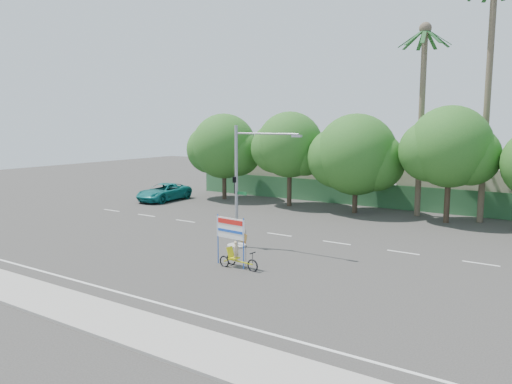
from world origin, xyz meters
The scene contains 14 objects.
ground centered at (0.00, 0.00, 0.00)m, with size 120.00×120.00×0.00m, color #33302D.
sidewalk_near centered at (0.00, -7.50, 0.06)m, with size 50.00×2.40×0.12m, color gray.
fence centered at (0.00, 21.50, 1.00)m, with size 38.00×0.08×2.00m, color #336B3D.
building_left centered at (-10.00, 26.00, 2.00)m, with size 12.00×8.00×4.00m, color beige.
building_right centered at (8.00, 26.00, 1.80)m, with size 14.00×8.00×3.60m, color beige.
tree_far_left centered at (-14.05, 18.00, 4.76)m, with size 7.14×6.00×7.96m.
tree_left centered at (-7.05, 18.00, 5.06)m, with size 6.66×5.60×8.07m.
tree_center centered at (-1.05, 18.00, 4.47)m, with size 7.62×6.40×7.85m.
tree_right centered at (5.95, 18.00, 5.24)m, with size 6.90×5.80×8.36m.
palm_tall centered at (8.00, 19.50, 10.46)m, with size 3.73×3.79×17.45m.
palm_short centered at (3.50, 19.50, 8.86)m, with size 3.73×3.79×14.45m.
traffic_signal centered at (-2.20, 3.98, 2.92)m, with size 4.72×1.10×7.00m.
trike_billboard centered at (-0.16, 0.55, 1.04)m, with size 2.63×0.68×2.59m.
pickup_truck centered at (-18.09, 14.18, 0.79)m, with size 2.61×5.65×1.57m, color #107371.
Camera 1 is at (14.07, -18.95, 7.18)m, focal length 35.00 mm.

